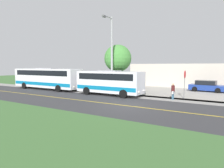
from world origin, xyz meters
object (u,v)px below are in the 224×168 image
Objects in this scene: shuttle_bus_front at (110,81)px; tree_curbside at (118,59)px; transit_bus_rear at (47,78)px; parked_car_near at (207,86)px; pedestrian_with_bags at (173,91)px; commercial_building at (187,75)px; street_light_pole at (111,53)px; stop_sign at (185,80)px.

tree_curbside reaches higher than shuttle_bus_front.
parked_car_near is at bearing 114.89° from transit_bus_rear.
commercial_building is at bearing -174.01° from pedestrian_with_bags.
stop_sign is at bearing 98.65° from street_light_pole.
stop_sign is 15.52m from commercial_building.
shuttle_bus_front is 0.89× the size of street_light_pole.
tree_curbside reaches higher than commercial_building.
parked_car_near is at bearing 133.70° from street_light_pole.
street_light_pole is at bearing 12.60° from tree_curbside.
parked_car_near is 0.27× the size of commercial_building.
street_light_pole is 0.52× the size of commercial_building.
pedestrian_with_bags reaches higher than parked_car_near.
parked_car_near is 0.75× the size of tree_curbside.
street_light_pole reaches higher than parked_car_near.
parked_car_near is (-7.68, 1.34, -1.28)m from stop_sign.
transit_bus_rear is 21.96m from parked_car_near.
commercial_building reaches higher than transit_bus_rear.
street_light_pole reaches higher than transit_bus_rear.
pedestrian_with_bags is (-0.78, 7.02, -0.71)m from shuttle_bus_front.
commercial_building is at bearing 162.06° from street_light_pole.
shuttle_bus_front reaches higher than parked_car_near.
stop_sign is at bearing 101.62° from shuttle_bus_front.
street_light_pole is 17.62m from commercial_building.
shuttle_bus_front is 1.75× the size of parked_car_near.
pedestrian_with_bags is (-0.70, 17.64, -0.82)m from transit_bus_rear.
stop_sign is 0.17× the size of commercial_building.
tree_curbside is at bearing -105.84° from pedestrian_with_bags.
transit_bus_rear is 4.00× the size of stop_sign.
tree_curbside is (-2.93, -0.58, 2.73)m from shuttle_bus_front.
pedestrian_with_bags is at bearing -47.10° from stop_sign.
commercial_building is at bearing -152.57° from parked_car_near.
street_light_pole is 13.53m from parked_car_near.
commercial_building is at bearing 157.12° from tree_curbside.
street_light_pole is (1.21, -7.96, 2.91)m from stop_sign.
shuttle_bus_front is at bearing 89.58° from transit_bus_rear.
transit_bus_rear is 10.76m from tree_curbside.
pedestrian_with_bags is 0.09× the size of commercial_building.
street_light_pole is (-0.35, 10.60, 3.19)m from transit_bus_rear.
shuttle_bus_front is at bearing -17.47° from commercial_building.
street_light_pole reaches higher than pedestrian_with_bags.
tree_curbside is at bearing -22.88° from commercial_building.
shuttle_bus_front is at bearing -83.68° from pedestrian_with_bags.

